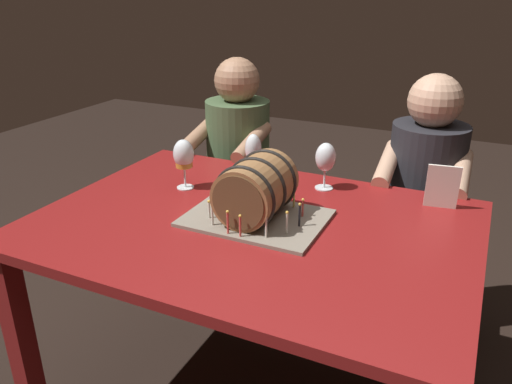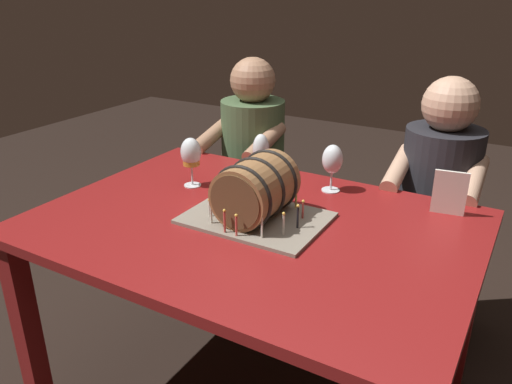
% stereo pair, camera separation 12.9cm
% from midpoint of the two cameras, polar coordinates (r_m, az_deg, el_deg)
% --- Properties ---
extents(dining_table, '(1.43, 1.02, 0.75)m').
position_cam_midpoint_polar(dining_table, '(1.73, -2.52, -6.23)').
color(dining_table, maroon).
rests_on(dining_table, ground).
extents(barrel_cake, '(0.45, 0.33, 0.22)m').
position_cam_midpoint_polar(barrel_cake, '(1.65, -2.24, -0.09)').
color(barrel_cake, gray).
rests_on(barrel_cake, dining_table).
extents(wine_glass_amber, '(0.08, 0.08, 0.19)m').
position_cam_midpoint_polar(wine_glass_amber, '(1.93, -10.04, 3.97)').
color(wine_glass_amber, white).
rests_on(wine_glass_amber, dining_table).
extents(wine_glass_red, '(0.07, 0.07, 0.19)m').
position_cam_midpoint_polar(wine_glass_red, '(1.97, -2.19, 4.56)').
color(wine_glass_red, white).
rests_on(wine_glass_red, dining_table).
extents(wine_glass_empty, '(0.08, 0.08, 0.18)m').
position_cam_midpoint_polar(wine_glass_empty, '(1.91, 5.91, 3.78)').
color(wine_glass_empty, white).
rests_on(wine_glass_empty, dining_table).
extents(menu_card, '(0.11, 0.04, 0.16)m').
position_cam_midpoint_polar(menu_card, '(1.84, 18.36, 0.53)').
color(menu_card, silver).
rests_on(menu_card, dining_table).
extents(person_seated_left, '(0.35, 0.45, 1.16)m').
position_cam_midpoint_polar(person_seated_left, '(2.58, -3.45, 0.75)').
color(person_seated_left, '#2A3A24').
rests_on(person_seated_left, ground).
extents(person_seated_right, '(0.36, 0.45, 1.15)m').
position_cam_midpoint_polar(person_seated_right, '(2.32, 16.35, -2.88)').
color(person_seated_right, black).
rests_on(person_seated_right, ground).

